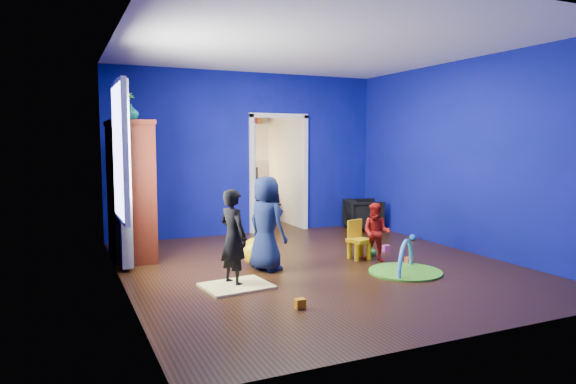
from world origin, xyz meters
name	(u,v)px	position (x,y,z in m)	size (l,w,h in m)	color
floor	(318,266)	(0.00, 0.00, 0.00)	(5.00, 5.50, 0.01)	black
ceiling	(320,46)	(0.00, 0.00, 2.90)	(5.00, 5.50, 0.01)	white
wall_back	(248,154)	(0.00, 2.75, 1.45)	(5.00, 0.02, 2.90)	navy
wall_front	(473,169)	(0.00, -2.75, 1.45)	(5.00, 0.02, 2.90)	navy
wall_left	(120,162)	(-2.50, 0.00, 1.45)	(0.02, 5.50, 2.90)	navy
wall_right	(465,156)	(2.50, 0.00, 1.45)	(0.02, 5.50, 2.90)	navy
alcove	(261,162)	(0.60, 3.62, 1.25)	(1.00, 1.75, 2.50)	silver
armchair	(363,214)	(2.10, 2.17, 0.29)	(0.63, 0.64, 0.59)	black
child_black	(233,237)	(-1.32, -0.39, 0.57)	(0.41, 0.27, 1.13)	black
child_navy	(266,224)	(-0.71, 0.10, 0.61)	(0.60, 0.39, 1.23)	black
toddler_red	(376,232)	(0.88, -0.06, 0.41)	(0.40, 0.31, 0.82)	red
vase	(131,112)	(-2.21, 1.26, 2.07)	(0.21, 0.21, 0.22)	#0C5964
potted_plant	(126,106)	(-2.21, 1.78, 2.18)	(0.25, 0.25, 0.44)	#338E36
tv_armoire	(130,190)	(-2.21, 1.56, 0.98)	(0.58, 1.14, 1.96)	#390E09
crt_tv	(133,187)	(-2.17, 1.56, 1.02)	(0.46, 0.70, 0.54)	silver
yellow_blanket	(236,286)	(-1.32, -0.49, 0.01)	(0.75, 0.60, 0.03)	#F2E07A
hopper_ball	(256,252)	(-0.76, 0.35, 0.20)	(0.39, 0.39, 0.39)	yellow
kid_chair	(359,242)	(0.73, 0.14, 0.25)	(0.28, 0.28, 0.50)	yellow
play_mat	(405,272)	(0.86, -0.75, 0.01)	(0.93, 0.93, 0.02)	#3F9521
toy_arch	(405,271)	(0.86, -0.75, 0.02)	(0.83, 0.83, 0.05)	#3F8CD8
window_left	(118,152)	(-2.48, 0.35, 1.55)	(0.03, 0.95, 1.55)	white
curtain	(124,174)	(-2.37, 0.90, 1.25)	(0.14, 0.42, 2.40)	slate
doorway	(279,175)	(0.60, 2.75, 1.05)	(1.16, 0.10, 2.10)	white
study_desk	(251,202)	(0.60, 4.26, 0.38)	(0.88, 0.44, 0.75)	#3D140A
desk_monitor	(249,175)	(0.60, 4.38, 0.95)	(0.40, 0.05, 0.32)	black
desk_lamp	(237,176)	(0.32, 4.32, 0.93)	(0.14, 0.14, 0.14)	#FFD88C
folding_chair	(268,203)	(0.60, 3.30, 0.46)	(0.40, 0.40, 0.92)	black
book_shelf	(248,125)	(0.60, 4.37, 2.02)	(0.88, 0.24, 0.04)	white
toy_0	(409,261)	(1.19, -0.41, 0.05)	(0.10, 0.08, 0.10)	#F45328
toy_1	(413,237)	(2.30, 0.95, 0.06)	(0.11, 0.11, 0.11)	blue
toy_2	(300,304)	(-0.97, -1.47, 0.05)	(0.10, 0.08, 0.10)	orange
toy_3	(372,252)	(1.01, 0.22, 0.06)	(0.11, 0.11, 0.11)	green
toy_4	(386,248)	(1.37, 0.39, 0.05)	(0.10, 0.08, 0.10)	#DD52A3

